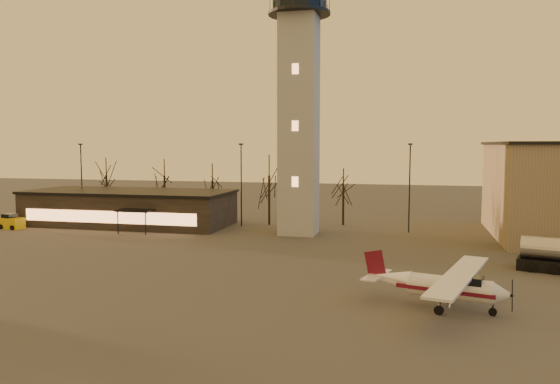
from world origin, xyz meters
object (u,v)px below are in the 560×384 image
at_px(control_tower, 299,87).
at_px(service_cart, 12,223).
at_px(cessna_front, 452,292).
at_px(terminal, 130,208).

height_order(control_tower, service_cart, control_tower).
bearing_deg(cessna_front, terminal, 158.50).
xyz_separation_m(terminal, cessna_front, (36.74, -27.55, -1.04)).
relative_size(control_tower, service_cart, 10.72).
height_order(cessna_front, service_cart, cessna_front).
bearing_deg(terminal, service_cart, -152.49).
bearing_deg(control_tower, terminal, 174.85).
relative_size(control_tower, cessna_front, 2.76).
xyz_separation_m(terminal, service_cart, (-12.06, -6.28, -1.48)).
distance_m(control_tower, terminal, 26.24).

